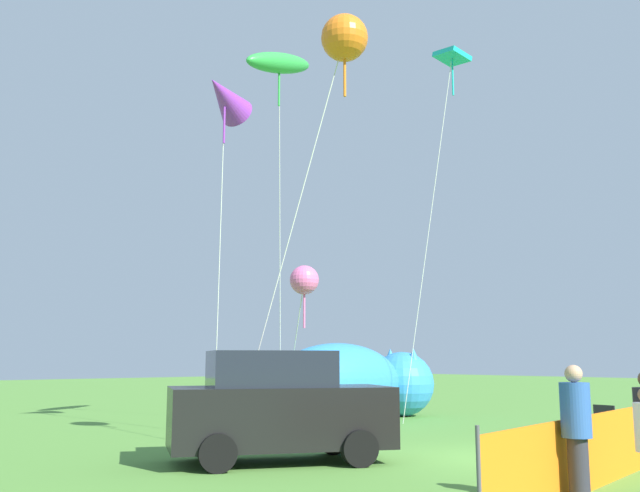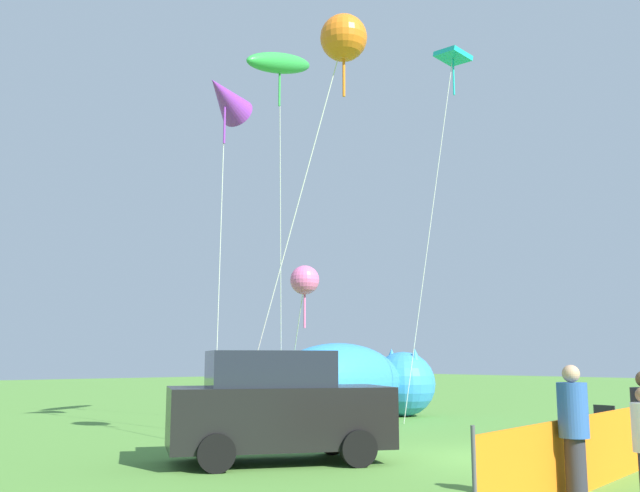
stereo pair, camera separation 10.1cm
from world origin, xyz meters
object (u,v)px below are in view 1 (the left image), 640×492
inflatable_cat (354,385)px  kite_teal_diamond (451,65)px  folding_chair (609,423)px  kite_green_fish (279,64)px  kite_pink_octopus (304,281)px  kite_orange_flower (344,39)px  spectator_in_white_shirt (576,428)px  parked_car (278,407)px  kite_purple_delta (225,98)px

inflatable_cat → kite_teal_diamond: 10.65m
folding_chair → kite_green_fish: size_ratio=0.08×
kite_green_fish → kite_teal_diamond: bearing=-20.4°
kite_pink_octopus → kite_orange_flower: size_ratio=0.49×
inflatable_cat → kite_pink_octopus: kite_pink_octopus is taller
folding_chair → spectator_in_white_shirt: size_ratio=0.51×
kite_green_fish → kite_orange_flower: size_ratio=1.22×
parked_car → inflatable_cat: bearing=63.2°
parked_car → spectator_in_white_shirt: size_ratio=2.44×
kite_purple_delta → folding_chair: bearing=-56.4°
parked_car → spectator_in_white_shirt: parked_car is taller
kite_orange_flower → folding_chair: bearing=-24.5°
parked_car → inflatable_cat: size_ratio=0.62×
kite_teal_diamond → kite_orange_flower: (-7.63, -3.18, -2.59)m
parked_car → kite_pink_octopus: size_ratio=1.02×
spectator_in_white_shirt → kite_orange_flower: bearing=84.0°
kite_green_fish → kite_teal_diamond: size_ratio=0.96×
spectator_in_white_shirt → kite_orange_flower: 9.23m
spectator_in_white_shirt → kite_purple_delta: bearing=84.9°
inflatable_cat → kite_green_fish: 10.08m
inflatable_cat → kite_green_fish: kite_green_fish is taller
parked_car → folding_chair: bearing=0.9°
spectator_in_white_shirt → kite_orange_flower: kite_orange_flower is taller
parked_car → kite_orange_flower: bearing=-1.1°
kite_green_fish → kite_orange_flower: bearing=-113.4°
inflatable_cat → kite_green_fish: bearing=-174.4°
kite_green_fish → kite_orange_flower: (-2.24, -5.18, -1.76)m
kite_teal_diamond → kite_orange_flower: 8.66m
spectator_in_white_shirt → kite_pink_octopus: bearing=72.0°
spectator_in_white_shirt → inflatable_cat: bearing=59.8°
kite_teal_diamond → kite_pink_octopus: bearing=166.1°
parked_car → kite_teal_diamond: bearing=42.1°
folding_chair → kite_orange_flower: kite_orange_flower is taller
spectator_in_white_shirt → kite_teal_diamond: 15.51m
spectator_in_white_shirt → kite_purple_delta: (0.93, 10.34, 7.90)m
spectator_in_white_shirt → kite_purple_delta: kite_purple_delta is taller
kite_purple_delta → kite_pink_octopus: size_ratio=2.16×
kite_teal_diamond → spectator_in_white_shirt: bearing=-134.4°
kite_teal_diamond → kite_purple_delta: bearing=164.7°
kite_green_fish → kite_purple_delta: kite_green_fish is taller
parked_car → spectator_in_white_shirt: 5.83m
parked_car → kite_green_fish: kite_green_fish is taller
spectator_in_white_shirt → kite_green_fish: 14.25m
parked_car → kite_teal_diamond: (8.84, 2.56, 10.19)m
kite_pink_octopus → kite_orange_flower: kite_orange_flower is taller
kite_purple_delta → inflatable_cat: bearing=9.8°
parked_car → kite_orange_flower: 7.72m
folding_chair → kite_orange_flower: 10.08m
inflatable_cat → spectator_in_white_shirt: size_ratio=3.96×
kite_green_fish → kite_pink_octopus: size_ratio=2.51×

